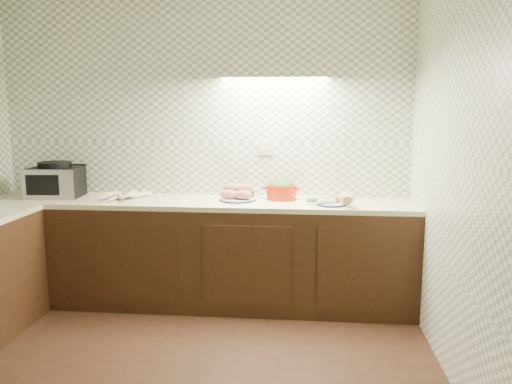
# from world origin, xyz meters

# --- Properties ---
(room) EXTENTS (3.60, 3.60, 2.60)m
(room) POSITION_xyz_m (0.00, 0.00, 1.63)
(room) COLOR black
(room) RESTS_ON ground
(counter) EXTENTS (3.60, 3.60, 0.90)m
(counter) POSITION_xyz_m (-0.68, 0.68, 0.45)
(counter) COLOR black
(counter) RESTS_ON ground
(toaster_oven) EXTENTS (0.46, 0.37, 0.31)m
(toaster_oven) POSITION_xyz_m (-1.26, 1.54, 1.04)
(toaster_oven) COLOR black
(toaster_oven) RESTS_ON counter
(parsnip_pile) EXTENTS (0.40, 0.34, 0.07)m
(parsnip_pile) POSITION_xyz_m (-0.62, 1.47, 0.93)
(parsnip_pile) COLOR #F3E2C1
(parsnip_pile) RESTS_ON counter
(sweet_potato_plate) EXTENTS (0.31, 0.31, 0.14)m
(sweet_potato_plate) POSITION_xyz_m (0.34, 1.53, 0.95)
(sweet_potato_plate) COLOR #131746
(sweet_potato_plate) RESTS_ON counter
(onion_bowl) EXTENTS (0.14, 0.14, 0.11)m
(onion_bowl) POSITION_xyz_m (0.39, 1.64, 0.94)
(onion_bowl) COLOR black
(onion_bowl) RESTS_ON counter
(dutch_oven) EXTENTS (0.31, 0.25, 0.17)m
(dutch_oven) POSITION_xyz_m (0.70, 1.61, 0.98)
(dutch_oven) COLOR #B52308
(dutch_oven) RESTS_ON counter
(veg_plate) EXTENTS (0.40, 0.27, 0.11)m
(veg_plate) POSITION_xyz_m (1.15, 1.38, 0.94)
(veg_plate) COLOR #131746
(veg_plate) RESTS_ON counter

